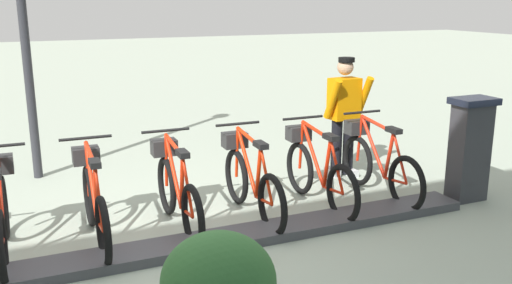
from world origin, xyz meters
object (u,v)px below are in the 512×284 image
object	(u,v)px
bike_docked_0	(377,163)
bike_docked_4	(94,201)
bike_docked_5	(2,213)
payment_kiosk	(470,148)
worker_near_rack	(344,113)
bike_docked_3	(177,190)
bike_docked_1	(317,171)
bike_docked_2	(250,180)

from	to	relation	value
bike_docked_0	bike_docked_4	bearing A→B (deg)	90.00
bike_docked_0	bike_docked_4	xyz separation A→B (m)	(0.00, 3.46, 0.00)
bike_docked_0	bike_docked_5	distance (m)	4.32
payment_kiosk	worker_near_rack	bearing A→B (deg)	32.26
payment_kiosk	bike_docked_4	distance (m)	4.43
bike_docked_3	bike_docked_5	bearing A→B (deg)	90.00
bike_docked_1	bike_docked_2	distance (m)	0.86
bike_docked_4	worker_near_rack	xyz separation A→B (m)	(0.86, -3.48, 0.48)
bike_docked_2	worker_near_rack	bearing A→B (deg)	-64.02
bike_docked_4	worker_near_rack	size ratio (longest dim) A/B	1.04
payment_kiosk	bike_docked_2	world-z (taller)	payment_kiosk
bike_docked_5	payment_kiosk	bearing A→B (deg)	-96.22
bike_docked_5	worker_near_rack	world-z (taller)	worker_near_rack
payment_kiosk	worker_near_rack	xyz separation A→B (m)	(1.43, 0.90, 0.24)
bike_docked_2	bike_docked_4	distance (m)	1.73
payment_kiosk	bike_docked_3	distance (m)	3.58
payment_kiosk	bike_docked_2	xyz separation A→B (m)	(0.57, 2.66, -0.24)
bike_docked_1	bike_docked_3	distance (m)	1.73
bike_docked_2	bike_docked_5	world-z (taller)	same
bike_docked_5	bike_docked_0	bearing A→B (deg)	-90.00
payment_kiosk	worker_near_rack	world-z (taller)	worker_near_rack
bike_docked_1	bike_docked_4	size ratio (longest dim) A/B	1.00
bike_docked_2	bike_docked_1	bearing A→B (deg)	-90.00
bike_docked_0	bike_docked_2	bearing A→B (deg)	90.00
bike_docked_3	bike_docked_5	distance (m)	1.73
bike_docked_1	bike_docked_4	distance (m)	2.59
payment_kiosk	worker_near_rack	distance (m)	1.71
bike_docked_5	bike_docked_2	bearing A→B (deg)	-90.00
bike_docked_0	bike_docked_4	world-z (taller)	same
bike_docked_3	payment_kiosk	bearing A→B (deg)	-99.22
bike_docked_1	bike_docked_5	size ratio (longest dim) A/B	1.00
bike_docked_4	bike_docked_0	bearing A→B (deg)	-90.00
bike_docked_0	bike_docked_5	bearing A→B (deg)	90.00
bike_docked_0	worker_near_rack	distance (m)	0.98
bike_docked_3	bike_docked_4	bearing A→B (deg)	90.00
payment_kiosk	bike_docked_4	xyz separation A→B (m)	(0.57, 4.39, -0.24)
bike_docked_2	worker_near_rack	world-z (taller)	worker_near_rack
payment_kiosk	bike_docked_4	bearing A→B (deg)	82.57
bike_docked_3	bike_docked_1	bearing A→B (deg)	-90.00
bike_docked_1	bike_docked_2	world-z (taller)	same
bike_docked_4	bike_docked_5	world-z (taller)	same
bike_docked_5	worker_near_rack	distance (m)	4.46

